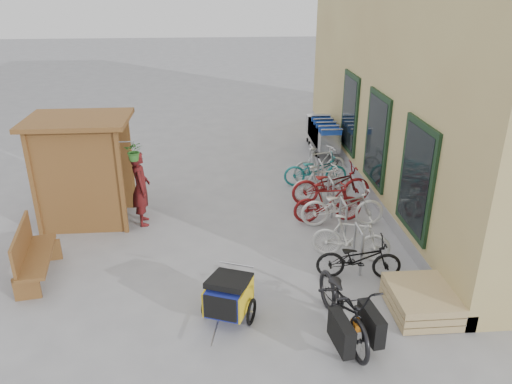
{
  "coord_description": "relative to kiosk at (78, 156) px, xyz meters",
  "views": [
    {
      "loc": [
        -0.26,
        -7.99,
        5.11
      ],
      "look_at": [
        0.5,
        1.5,
        1.0
      ],
      "focal_mm": 35.0,
      "sensor_mm": 36.0,
      "label": 1
    }
  ],
  "objects": [
    {
      "name": "shopping_carts",
      "position": [
        6.28,
        4.31,
        -0.89
      ],
      "size": [
        0.63,
        2.52,
        1.14
      ],
      "color": "silver",
      "rests_on": "ground"
    },
    {
      "name": "pallet_stack",
      "position": [
        6.28,
        -3.87,
        -1.34
      ],
      "size": [
        1.0,
        1.2,
        0.4
      ],
      "color": "tan",
      "rests_on": "ground"
    },
    {
      "name": "bike_1",
      "position": [
        5.54,
        -2.1,
        -1.09
      ],
      "size": [
        1.58,
        0.91,
        0.92
      ],
      "primitive_type": "imported",
      "rotation": [
        0.0,
        0.0,
        1.24
      ],
      "color": "silver",
      "rests_on": "ground"
    },
    {
      "name": "child_trailer",
      "position": [
        3.11,
        -3.79,
        -1.1
      ],
      "size": [
        0.91,
        1.39,
        0.81
      ],
      "rotation": [
        0.0,
        0.0,
        -0.37
      ],
      "color": "#1C2E9C",
      "rests_on": "ground"
    },
    {
      "name": "bike_2",
      "position": [
        5.71,
        -0.69,
        -1.07
      ],
      "size": [
        1.85,
        0.72,
        0.96
      ],
      "primitive_type": "imported",
      "rotation": [
        0.0,
        0.0,
        1.53
      ],
      "color": "silver",
      "rests_on": "ground"
    },
    {
      "name": "person_kiosk",
      "position": [
        1.3,
        -0.21,
        -0.7
      ],
      "size": [
        0.51,
        0.69,
        1.71
      ],
      "primitive_type": "imported",
      "rotation": [
        0.0,
        0.0,
        1.75
      ],
      "color": "maroon",
      "rests_on": "ground"
    },
    {
      "name": "bike_6",
      "position": [
        5.56,
        1.65,
        -1.12
      ],
      "size": [
        1.69,
        0.65,
        0.87
      ],
      "primitive_type": "imported",
      "rotation": [
        0.0,
        0.0,
        1.53
      ],
      "color": "#1D7174",
      "rests_on": "ground"
    },
    {
      "name": "building",
      "position": [
        9.77,
        2.03,
        1.94
      ],
      "size": [
        6.07,
        13.0,
        7.0
      ],
      "color": "tan",
      "rests_on": "ground"
    },
    {
      "name": "bike_0",
      "position": [
        5.51,
        -2.79,
        -1.15
      ],
      "size": [
        1.6,
        0.72,
        0.81
      ],
      "primitive_type": "imported",
      "rotation": [
        0.0,
        0.0,
        1.45
      ],
      "color": "black",
      "rests_on": "ground"
    },
    {
      "name": "bike_7",
      "position": [
        5.74,
        2.02,
        -1.08
      ],
      "size": [
        1.65,
        0.9,
        0.95
      ],
      "primitive_type": "imported",
      "rotation": [
        0.0,
        0.0,
        1.88
      ],
      "color": "silver",
      "rests_on": "ground"
    },
    {
      "name": "bike_3",
      "position": [
        5.43,
        -0.48,
        -1.08
      ],
      "size": [
        1.57,
        0.49,
        0.94
      ],
      "primitive_type": "imported",
      "rotation": [
        0.0,
        0.0,
        1.6
      ],
      "color": "maroon",
      "rests_on": "ground"
    },
    {
      "name": "bike_5",
      "position": [
        5.53,
        0.7,
        -1.09
      ],
      "size": [
        1.59,
        0.68,
        0.92
      ],
      "primitive_type": "imported",
      "rotation": [
        0.0,
        0.0,
        1.74
      ],
      "color": "silver",
      "rests_on": "ground"
    },
    {
      "name": "ground",
      "position": [
        3.28,
        -2.47,
        -1.55
      ],
      "size": [
        80.0,
        80.0,
        0.0
      ],
      "primitive_type": "plane",
      "color": "#9B9A9D"
    },
    {
      "name": "kiosk",
      "position": [
        0.0,
        0.0,
        0.0
      ],
      "size": [
        2.49,
        1.65,
        2.4
      ],
      "color": "brown",
      "rests_on": "ground"
    },
    {
      "name": "bench",
      "position": [
        -0.41,
        -2.35,
        -1.03
      ],
      "size": [
        0.75,
        1.68,
        1.03
      ],
      "rotation": [
        0.0,
        0.0,
        0.16
      ],
      "color": "brown",
      "rests_on": "ground"
    },
    {
      "name": "cargo_bike",
      "position": [
        4.86,
        -4.3,
        -1.04
      ],
      "size": [
        0.96,
        2.05,
        1.04
      ],
      "rotation": [
        0.0,
        0.0,
        0.14
      ],
      "color": "black",
      "rests_on": "ground"
    },
    {
      "name": "bike_rack",
      "position": [
        5.58,
        -0.07,
        -1.04
      ],
      "size": [
        0.05,
        5.35,
        0.86
      ],
      "color": "#A5A8AD",
      "rests_on": "ground"
    },
    {
      "name": "bike_4",
      "position": [
        5.71,
        0.48,
        -1.05
      ],
      "size": [
        1.94,
        0.74,
        1.01
      ],
      "primitive_type": "imported",
      "rotation": [
        0.0,
        0.0,
        1.61
      ],
      "color": "maroon",
      "rests_on": "ground"
    }
  ]
}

